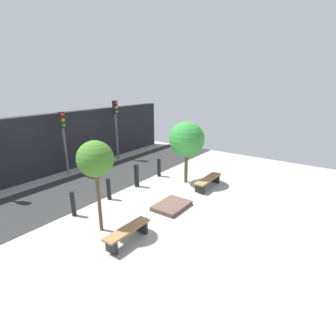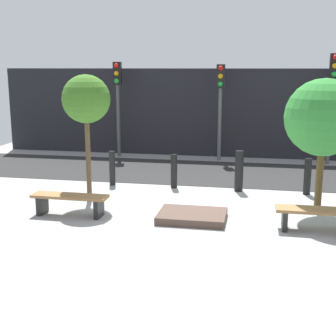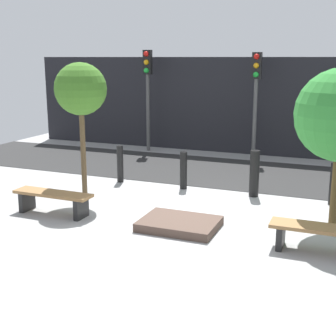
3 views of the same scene
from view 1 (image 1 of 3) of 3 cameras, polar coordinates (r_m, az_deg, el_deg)
The scene contains 14 objects.
ground_plane at distance 10.50m, azimuth -1.47°, elevation -7.91°, with size 18.00×18.00×0.00m, color #969696.
road_strip at distance 13.11m, azimuth -15.74°, elevation -3.09°, with size 18.00×3.46×0.01m, color #282828.
building_facade at distance 15.01m, azimuth -23.41°, elevation 4.94°, with size 16.20×0.50×3.10m, color black.
bench_left at distance 8.19m, azimuth -8.81°, elevation -13.69°, with size 1.67×0.43×0.46m.
bench_right at distance 12.10m, azimuth 8.70°, elevation -2.77°, with size 1.88×0.46×0.45m.
planter_bed at distance 10.20m, azimuth 0.80°, elevation -8.22°, with size 1.41×1.05×0.16m, color brown.
tree_behind_left_bench at distance 8.17m, azimuth -15.54°, elevation 1.73°, with size 1.12×1.12×2.99m.
tree_behind_right_bench at distance 12.15m, azimuth 4.09°, elevation 6.20°, with size 1.64×1.64×2.93m.
bollard_far_left at distance 10.08m, azimuth -19.97°, elevation -7.33°, with size 0.16×0.16×0.93m, color black.
bollard_left at distance 11.02m, azimuth -12.77°, elevation -4.48°, with size 0.17×0.17×0.90m, color black.
bollard_center at distance 12.10m, azimuth -6.86°, elevation -1.66°, with size 0.22×0.22×1.06m, color black.
bollard_right at distance 13.36m, azimuth -1.97°, elevation 0.10°, with size 0.18×0.18×0.92m, color black.
traffic_light_mid_west at distance 14.12m, azimuth -21.79°, elevation 7.30°, with size 0.28×0.27×3.24m.
traffic_light_mid_east at distance 16.28m, azimuth -11.27°, elevation 10.34°, with size 0.28×0.27×3.57m.
Camera 1 is at (-7.53, -5.66, 4.65)m, focal length 28.00 mm.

